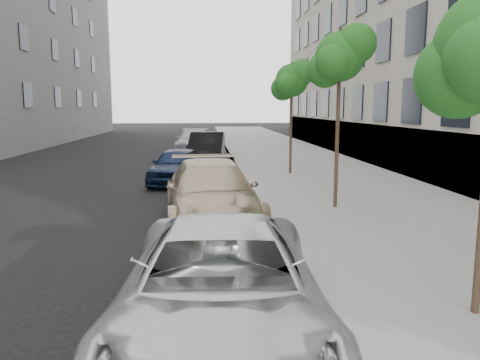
{
  "coord_description": "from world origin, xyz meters",
  "views": [
    {
      "loc": [
        -0.29,
        -3.96,
        2.77
      ],
      "look_at": [
        0.35,
        4.14,
        1.5
      ],
      "focal_mm": 35.0,
      "sensor_mm": 36.0,
      "label": 1
    }
  ],
  "objects": [
    {
      "name": "sidewalk",
      "position": [
        4.3,
        24.0,
        0.07
      ],
      "size": [
        6.4,
        72.0,
        0.14
      ],
      "primitive_type": "cube",
      "color": "gray",
      "rests_on": "ground"
    },
    {
      "name": "curb",
      "position": [
        1.18,
        24.0,
        0.07
      ],
      "size": [
        0.15,
        72.0,
        0.14
      ],
      "primitive_type": "cube",
      "color": "#9E9B93",
      "rests_on": "ground"
    },
    {
      "name": "tree_mid",
      "position": [
        3.23,
        8.0,
        4.03
      ],
      "size": [
        1.63,
        1.43,
        4.7
      ],
      "color": "#38281C",
      "rests_on": "sidewalk"
    },
    {
      "name": "tree_far",
      "position": [
        3.23,
        14.5,
        3.8
      ],
      "size": [
        1.65,
        1.45,
        4.48
      ],
      "color": "#38281C",
      "rests_on": "sidewalk"
    },
    {
      "name": "minivan",
      "position": [
        -0.1,
        1.2,
        0.7
      ],
      "size": [
        2.59,
        5.16,
        1.4
      ],
      "primitive_type": "imported",
      "rotation": [
        0.0,
        0.0,
        -0.05
      ],
      "color": "silver",
      "rests_on": "ground"
    },
    {
      "name": "suv",
      "position": [
        -0.11,
        6.96,
        0.75
      ],
      "size": [
        2.47,
        5.28,
        1.49
      ],
      "primitive_type": "imported",
      "rotation": [
        0.0,
        0.0,
        0.08
      ],
      "color": "tan",
      "rests_on": "ground"
    },
    {
      "name": "sedan_blue",
      "position": [
        -1.26,
        13.17,
        0.65
      ],
      "size": [
        2.18,
        4.05,
        1.31
      ],
      "primitive_type": "imported",
      "rotation": [
        0.0,
        0.0,
        -0.17
      ],
      "color": "#101C37",
      "rests_on": "ground"
    },
    {
      "name": "sedan_black",
      "position": [
        -0.1,
        19.19,
        0.77
      ],
      "size": [
        2.02,
        4.81,
        1.55
      ],
      "primitive_type": "imported",
      "rotation": [
        0.0,
        0.0,
        -0.08
      ],
      "color": "black",
      "rests_on": "ground"
    },
    {
      "name": "sedan_rear",
      "position": [
        -0.84,
        24.65,
        0.73
      ],
      "size": [
        2.2,
        5.09,
        1.46
      ],
      "primitive_type": "imported",
      "rotation": [
        0.0,
        0.0,
        -0.03
      ],
      "color": "#9C9EA4",
      "rests_on": "ground"
    }
  ]
}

